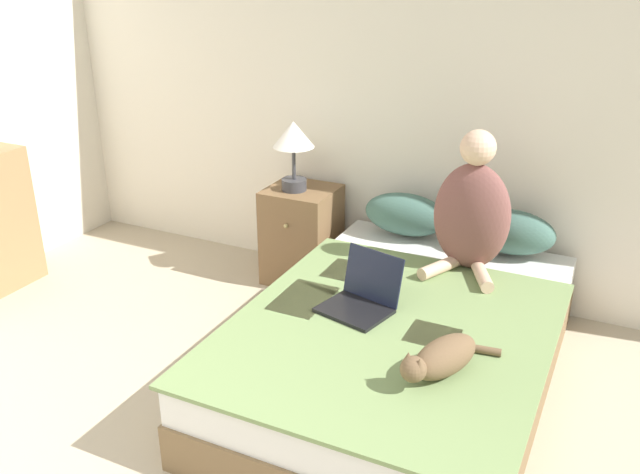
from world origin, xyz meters
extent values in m
cube|color=silver|center=(0.00, 3.63, 1.27)|extent=(5.71, 0.05, 2.55)
cube|color=brown|center=(0.56, 2.50, 0.11)|extent=(1.41, 2.13, 0.23)
cube|color=silver|center=(0.56, 2.50, 0.32)|extent=(1.39, 2.10, 0.18)
cube|color=#758E56|center=(0.56, 2.28, 0.42)|extent=(1.45, 1.70, 0.02)
cube|color=#B2BC70|center=(0.14, 2.77, 0.43)|extent=(0.23, 0.26, 0.01)
cube|color=#B2BC70|center=(0.76, 2.32, 0.43)|extent=(0.23, 0.21, 0.01)
cube|color=#B2BC70|center=(0.06, 2.38, 0.43)|extent=(0.25, 0.37, 0.01)
ellipsoid|color=#42665B|center=(0.25, 3.40, 0.56)|extent=(0.52, 0.26, 0.26)
ellipsoid|color=#42665B|center=(0.88, 3.40, 0.56)|extent=(0.52, 0.26, 0.26)
ellipsoid|color=brown|center=(0.72, 3.11, 0.73)|extent=(0.42, 0.23, 0.60)
sphere|color=#DBB293|center=(0.72, 3.11, 1.12)|extent=(0.19, 0.19, 0.19)
cylinder|color=#DBB293|center=(0.60, 2.96, 0.47)|extent=(0.19, 0.30, 0.07)
cylinder|color=#DBB293|center=(0.83, 2.96, 0.47)|extent=(0.19, 0.30, 0.07)
ellipsoid|color=brown|center=(0.89, 2.05, 0.51)|extent=(0.29, 0.39, 0.16)
sphere|color=brown|center=(0.82, 1.86, 0.54)|extent=(0.11, 0.11, 0.11)
cone|color=brown|center=(0.84, 1.85, 0.58)|extent=(0.05, 0.05, 0.05)
cone|color=brown|center=(0.79, 1.88, 0.58)|extent=(0.05, 0.05, 0.05)
cylinder|color=brown|center=(0.99, 2.26, 0.45)|extent=(0.20, 0.06, 0.04)
cube|color=black|center=(0.35, 2.35, 0.44)|extent=(0.38, 0.33, 0.02)
cube|color=black|center=(0.39, 2.50, 0.57)|extent=(0.33, 0.14, 0.25)
cube|color=brown|center=(-0.45, 3.34, 0.32)|extent=(0.44, 0.41, 0.64)
sphere|color=tan|center=(-0.45, 3.13, 0.46)|extent=(0.03, 0.03, 0.03)
cylinder|color=#38383D|center=(-0.48, 3.30, 0.68)|extent=(0.16, 0.16, 0.07)
cylinder|color=#38383D|center=(-0.48, 3.30, 0.82)|extent=(0.02, 0.02, 0.21)
cone|color=white|center=(-0.48, 3.30, 1.01)|extent=(0.26, 0.26, 0.16)
camera|label=1|loc=(1.47, -0.33, 2.06)|focal=38.00mm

